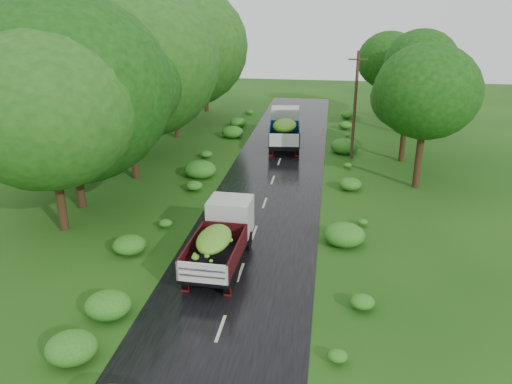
# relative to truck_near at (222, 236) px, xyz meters

# --- Properties ---
(ground) EXTENTS (120.00, 120.00, 0.00)m
(ground) POSITION_rel_truck_near_xyz_m (0.96, -4.73, -1.37)
(ground) COLOR #14410E
(ground) RESTS_ON ground
(road) EXTENTS (6.50, 80.00, 0.02)m
(road) POSITION_rel_truck_near_xyz_m (0.96, 0.27, -1.36)
(road) COLOR black
(road) RESTS_ON ground
(road_lines) EXTENTS (0.12, 69.60, 0.00)m
(road_lines) POSITION_rel_truck_near_xyz_m (0.96, 1.27, -1.34)
(road_lines) COLOR #BFB78C
(road_lines) RESTS_ON road
(truck_near) EXTENTS (2.20, 5.81, 2.42)m
(truck_near) POSITION_rel_truck_near_xyz_m (0.00, 0.00, 0.00)
(truck_near) COLOR black
(truck_near) RESTS_ON ground
(truck_far) EXTENTS (2.83, 6.67, 2.73)m
(truck_far) POSITION_rel_truck_near_xyz_m (0.92, 19.48, 0.18)
(truck_far) COLOR black
(truck_far) RESTS_ON ground
(utility_pole) EXTENTS (1.36, 0.26, 7.79)m
(utility_pole) POSITION_rel_truck_near_xyz_m (6.18, 16.88, 2.64)
(utility_pole) COLOR #382616
(utility_pole) RESTS_ON ground
(trees_left) EXTENTS (5.89, 33.52, 9.23)m
(trees_left) POSITION_rel_truck_near_xyz_m (-9.06, 16.45, 5.31)
(trees_left) COLOR black
(trees_left) RESTS_ON ground
(trees_right) EXTENTS (5.40, 23.25, 7.78)m
(trees_right) POSITION_rel_truck_near_xyz_m (10.34, 20.98, 4.25)
(trees_right) COLOR black
(trees_right) RESTS_ON ground
(shrubs) EXTENTS (11.90, 44.00, 0.70)m
(shrubs) POSITION_rel_truck_near_xyz_m (0.96, 9.27, -1.02)
(shrubs) COLOR #1C6818
(shrubs) RESTS_ON ground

